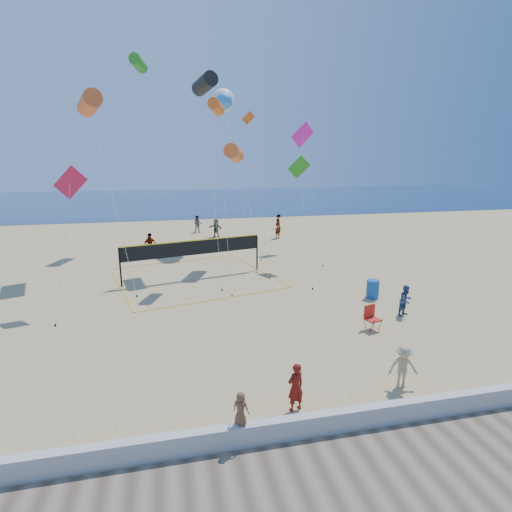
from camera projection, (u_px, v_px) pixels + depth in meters
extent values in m
plane|color=tan|center=(284.00, 376.00, 13.59)|extent=(120.00, 120.00, 0.00)
cube|color=#112051|center=(186.00, 200.00, 72.35)|extent=(140.00, 50.00, 0.03)
cube|color=silver|center=(316.00, 424.00, 10.68)|extent=(32.00, 0.30, 0.60)
cube|color=#796652|center=(348.00, 492.00, 8.85)|extent=(32.00, 3.60, 0.03)
imported|color=#65110D|center=(296.00, 387.00, 11.61)|extent=(0.63, 0.51, 1.49)
imported|color=brown|center=(241.00, 408.00, 10.13)|extent=(0.52, 0.48, 0.90)
imported|color=navy|center=(406.00, 300.00, 18.73)|extent=(0.87, 0.78, 1.47)
imported|color=tan|center=(403.00, 367.00, 12.79)|extent=(1.04, 0.75, 1.44)
imported|color=gray|center=(150.00, 245.00, 29.80)|extent=(1.15, 0.98, 1.84)
imported|color=gray|center=(216.00, 228.00, 37.61)|extent=(1.52, 1.43, 1.71)
imported|color=gray|center=(278.00, 228.00, 37.00)|extent=(0.70, 0.80, 1.85)
imported|color=gray|center=(198.00, 224.00, 39.86)|extent=(0.95, 0.81, 1.71)
imported|color=gray|center=(279.00, 221.00, 42.36)|extent=(0.89, 1.10, 1.48)
cube|color=red|center=(373.00, 320.00, 17.16)|extent=(0.70, 0.66, 0.06)
cube|color=red|center=(369.00, 311.00, 17.29)|extent=(0.58, 0.20, 0.58)
cylinder|color=black|center=(372.00, 327.00, 16.93)|extent=(0.10, 0.29, 0.75)
cylinder|color=black|center=(365.00, 323.00, 17.29)|extent=(0.10, 0.29, 0.75)
cylinder|color=black|center=(380.00, 325.00, 17.13)|extent=(0.10, 0.29, 0.75)
cylinder|color=black|center=(373.00, 322.00, 17.50)|extent=(0.10, 0.29, 0.75)
cylinder|color=#164B94|center=(373.00, 289.00, 21.14)|extent=(0.80, 0.80, 0.98)
cylinder|color=black|center=(120.00, 268.00, 22.76)|extent=(0.10, 0.10, 2.32)
cylinder|color=black|center=(257.00, 252.00, 26.49)|extent=(0.10, 0.10, 2.32)
cube|color=black|center=(193.00, 248.00, 24.45)|extent=(8.48, 2.05, 0.87)
cube|color=yellow|center=(193.00, 241.00, 24.34)|extent=(8.48, 2.06, 0.06)
cube|color=yellow|center=(220.00, 299.00, 21.10)|extent=(8.68, 2.13, 0.02)
cube|color=yellow|center=(176.00, 262.00, 28.70)|extent=(8.68, 2.13, 0.02)
cylinder|color=#D35A25|center=(90.00, 103.00, 24.59)|extent=(1.96, 2.92, 1.47)
cylinder|color=silver|center=(112.00, 193.00, 22.99)|extent=(2.51, 6.59, 10.51)
cylinder|color=black|center=(137.00, 296.00, 21.38)|extent=(0.08, 0.08, 0.10)
cylinder|color=black|center=(205.00, 84.00, 26.11)|extent=(1.62, 2.58, 1.31)
cylinder|color=silver|center=(213.00, 179.00, 24.26)|extent=(0.08, 6.89, 11.94)
cylinder|color=black|center=(222.00, 290.00, 22.41)|extent=(0.08, 0.08, 0.10)
cylinder|color=#D75D19|center=(216.00, 107.00, 23.23)|extent=(1.19, 1.78, 0.90)
cylinder|color=silver|center=(224.00, 197.00, 22.35)|extent=(0.08, 4.40, 10.11)
cylinder|color=black|center=(232.00, 295.00, 21.48)|extent=(0.08, 0.08, 0.10)
cube|color=#C91A40|center=(70.00, 182.00, 19.10)|extent=(1.65, 0.30, 1.65)
cylinder|color=silver|center=(63.00, 251.00, 18.37)|extent=(0.66, 2.93, 6.06)
cylinder|color=black|center=(55.00, 325.00, 17.64)|extent=(0.08, 0.08, 0.10)
cube|color=#298F1C|center=(299.00, 167.00, 26.73)|extent=(1.38, 0.81, 1.57)
cylinder|color=silver|center=(305.00, 223.00, 24.68)|extent=(0.98, 5.79, 6.63)
cylinder|color=black|center=(313.00, 289.00, 22.62)|extent=(0.08, 0.08, 0.10)
cube|color=#F621AC|center=(303.00, 135.00, 32.17)|extent=(2.08, 0.46, 2.09)
cylinder|color=silver|center=(312.00, 195.00, 29.84)|extent=(0.71, 7.05, 9.06)
cylinder|color=black|center=(323.00, 266.00, 27.50)|extent=(0.08, 0.08, 0.10)
sphere|color=white|center=(223.00, 100.00, 32.19)|extent=(2.33, 2.33, 1.83)
cylinder|color=silver|center=(238.00, 177.00, 29.05)|extent=(0.57, 9.70, 11.75)
cylinder|color=black|center=(256.00, 272.00, 25.91)|extent=(0.08, 0.08, 0.10)
sphere|color=#2987E6|center=(224.00, 101.00, 31.25)|extent=(1.61, 1.61, 1.28)
cylinder|color=silver|center=(242.00, 178.00, 30.25)|extent=(1.77, 5.42, 11.54)
cylinder|color=black|center=(261.00, 259.00, 29.24)|extent=(0.08, 0.08, 0.10)
cylinder|color=#298F1C|center=(138.00, 63.00, 31.60)|extent=(1.41, 2.33, 1.19)
cylinder|color=silver|center=(141.00, 157.00, 31.41)|extent=(0.33, 3.98, 14.53)
cylinder|color=black|center=(144.00, 253.00, 31.22)|extent=(0.08, 0.08, 0.10)
cube|color=#D75D19|center=(248.00, 118.00, 38.26)|extent=(1.34, 0.21, 1.32)
cylinder|color=silver|center=(256.00, 178.00, 36.43)|extent=(0.09, 6.64, 10.98)
cylinder|color=black|center=(265.00, 244.00, 34.60)|extent=(0.08, 0.08, 0.10)
cylinder|color=#D35A25|center=(234.00, 153.00, 26.71)|extent=(1.73, 2.55, 1.29)
cylinder|color=silver|center=(251.00, 213.00, 25.67)|extent=(1.39, 4.39, 7.53)
cylinder|color=black|center=(269.00, 278.00, 24.64)|extent=(0.08, 0.08, 0.10)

